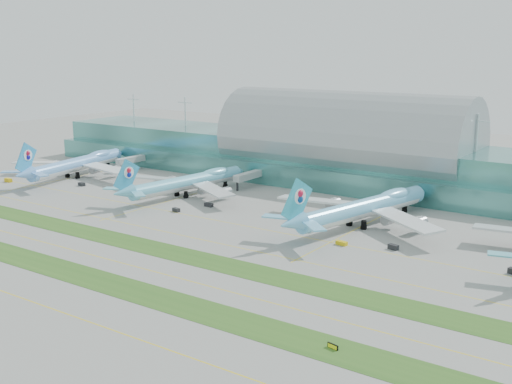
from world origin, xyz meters
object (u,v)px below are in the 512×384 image
Objects in this scene: airliner_c at (365,207)px; airliner_b at (188,181)px; taxiway_sign_east at (333,346)px; airliner_a at (78,163)px; terminal at (345,153)px.

airliner_b is at bearing -167.55° from airliner_c.
taxiway_sign_east is (36.89, -93.33, -6.28)m from airliner_c.
airliner_a is 0.98× the size of airliner_c.
taxiway_sign_east is (120.29, -93.30, -5.66)m from airliner_b.
terminal reaches higher than airliner_b.
terminal is at bearing 128.31° from taxiway_sign_east.
airliner_a reaches higher than taxiway_sign_east.
airliner_a is 72.99m from airliner_b.
airliner_b is 26.02× the size of taxiway_sign_east.
terminal reaches higher than airliner_c.
airliner_a is at bearing -173.71° from airliner_b.
airliner_a is 156.38m from airliner_c.
taxiway_sign_east is at bearing -37.02° from airliner_a.
terminal reaches higher than airliner_a.
terminal is 131.76m from airliner_a.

